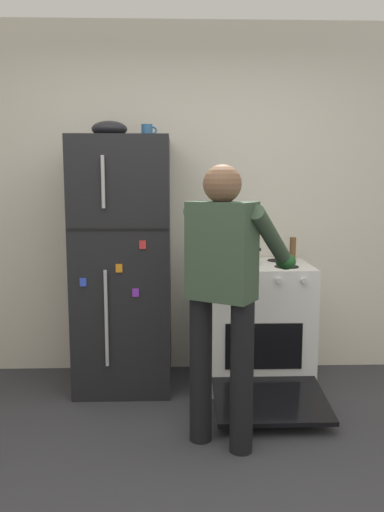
{
  "coord_description": "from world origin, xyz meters",
  "views": [
    {
      "loc": [
        -0.04,
        -2.25,
        1.52
      ],
      "look_at": [
        0.07,
        1.32,
        1.0
      ],
      "focal_mm": 37.16,
      "sensor_mm": 36.0,
      "label": 1
    }
  ],
  "objects_px": {
    "refrigerator": "(123,264)",
    "pepper_mill": "(293,248)",
    "red_pot": "(237,256)",
    "coffee_mug": "(147,131)",
    "mixing_bowl": "(109,129)",
    "person_cook": "(225,280)",
    "stove_range": "(257,325)"
  },
  "relations": [
    {
      "from": "refrigerator",
      "to": "pepper_mill",
      "type": "height_order",
      "value": "refrigerator"
    },
    {
      "from": "red_pot",
      "to": "coffee_mug",
      "type": "distance_m",
      "value": 1.1
    },
    {
      "from": "red_pot",
      "to": "mixing_bowl",
      "type": "distance_m",
      "value": 1.27
    },
    {
      "from": "person_cook",
      "to": "mixing_bowl",
      "type": "distance_m",
      "value": 1.49
    },
    {
      "from": "refrigerator",
      "to": "red_pot",
      "type": "distance_m",
      "value": 0.83
    },
    {
      "from": "refrigerator",
      "to": "person_cook",
      "type": "distance_m",
      "value": 1.13
    },
    {
      "from": "person_cook",
      "to": "coffee_mug",
      "type": "bearing_deg",
      "value": 115.89
    },
    {
      "from": "refrigerator",
      "to": "mixing_bowl",
      "type": "height_order",
      "value": "mixing_bowl"
    },
    {
      "from": "person_cook",
      "to": "red_pot",
      "type": "xyz_separation_m",
      "value": [
        0.17,
        0.87,
        0.01
      ]
    },
    {
      "from": "refrigerator",
      "to": "stove_range",
      "type": "xyz_separation_m",
      "value": [
        0.98,
        -0.02,
        -0.46
      ]
    },
    {
      "from": "stove_range",
      "to": "red_pot",
      "type": "xyz_separation_m",
      "value": [
        -0.16,
        -0.03,
        0.53
      ]
    },
    {
      "from": "stove_range",
      "to": "coffee_mug",
      "type": "height_order",
      "value": "coffee_mug"
    },
    {
      "from": "red_pot",
      "to": "stove_range",
      "type": "bearing_deg",
      "value": 11.37
    },
    {
      "from": "red_pot",
      "to": "person_cook",
      "type": "bearing_deg",
      "value": -100.92
    },
    {
      "from": "refrigerator",
      "to": "red_pot",
      "type": "relative_size",
      "value": 5.29
    },
    {
      "from": "refrigerator",
      "to": "coffee_mug",
      "type": "distance_m",
      "value": 0.97
    },
    {
      "from": "refrigerator",
      "to": "pepper_mill",
      "type": "distance_m",
      "value": 1.3
    },
    {
      "from": "person_cook",
      "to": "coffee_mug",
      "type": "distance_m",
      "value": 1.41
    },
    {
      "from": "person_cook",
      "to": "refrigerator",
      "type": "bearing_deg",
      "value": 125.35
    },
    {
      "from": "mixing_bowl",
      "to": "red_pot",
      "type": "bearing_deg",
      "value": -3.16
    },
    {
      "from": "person_cook",
      "to": "mixing_bowl",
      "type": "bearing_deg",
      "value": 128.51
    },
    {
      "from": "refrigerator",
      "to": "red_pot",
      "type": "height_order",
      "value": "refrigerator"
    },
    {
      "from": "red_pot",
      "to": "pepper_mill",
      "type": "bearing_deg",
      "value": 28.52
    },
    {
      "from": "red_pot",
      "to": "coffee_mug",
      "type": "relative_size",
      "value": 3.06
    },
    {
      "from": "refrigerator",
      "to": "pepper_mill",
      "type": "relative_size",
      "value": 10.79
    },
    {
      "from": "coffee_mug",
      "to": "refrigerator",
      "type": "bearing_deg",
      "value": -164.6
    },
    {
      "from": "refrigerator",
      "to": "coffee_mug",
      "type": "xyz_separation_m",
      "value": [
        0.18,
        0.05,
        0.95
      ]
    },
    {
      "from": "red_pot",
      "to": "pepper_mill",
      "type": "distance_m",
      "value": 0.52
    },
    {
      "from": "refrigerator",
      "to": "pepper_mill",
      "type": "xyz_separation_m",
      "value": [
        1.28,
        0.2,
        0.09
      ]
    },
    {
      "from": "stove_range",
      "to": "red_pot",
      "type": "height_order",
      "value": "red_pot"
    },
    {
      "from": "stove_range",
      "to": "pepper_mill",
      "type": "height_order",
      "value": "pepper_mill"
    },
    {
      "from": "pepper_mill",
      "to": "refrigerator",
      "type": "bearing_deg",
      "value": -171.14
    }
  ]
}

